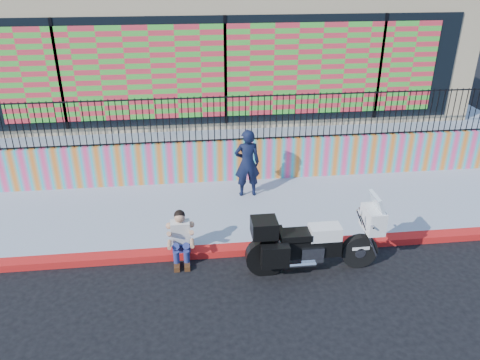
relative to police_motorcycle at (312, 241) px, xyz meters
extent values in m
plane|color=black|center=(-1.19, 0.74, -0.67)|extent=(90.00, 90.00, 0.00)
cube|color=red|center=(-1.19, 0.74, -0.59)|extent=(16.00, 0.30, 0.15)
cube|color=#939DB1|center=(-1.19, 2.39, -0.59)|extent=(16.00, 3.00, 0.15)
cube|color=#F8417C|center=(-1.19, 3.99, 0.03)|extent=(16.00, 0.20, 1.10)
cube|color=#939DB1|center=(-1.19, 9.09, -0.04)|extent=(16.00, 10.00, 1.25)
cube|color=tan|center=(-1.19, 8.89, 2.58)|extent=(14.00, 8.00, 4.00)
cube|color=black|center=(-1.19, 4.87, 2.18)|extent=(12.60, 0.04, 2.80)
cube|color=#E13241|center=(-1.19, 4.84, 2.18)|extent=(11.48, 0.02, 2.40)
cylinder|color=black|center=(0.97, 0.00, -0.31)|extent=(0.71, 0.15, 0.71)
cylinder|color=black|center=(-0.87, 0.00, -0.31)|extent=(0.71, 0.15, 0.71)
cube|color=black|center=(0.05, 0.00, -0.12)|extent=(1.03, 0.30, 0.37)
cube|color=silver|center=(0.00, 0.00, -0.23)|extent=(0.43, 0.37, 0.32)
cube|color=white|center=(0.24, 0.00, 0.18)|extent=(0.60, 0.35, 0.26)
cube|color=black|center=(-0.33, 0.00, 0.16)|extent=(0.60, 0.37, 0.13)
cube|color=white|center=(1.16, 0.00, 0.39)|extent=(0.32, 0.56, 0.45)
cube|color=silver|center=(1.21, 0.00, 0.74)|extent=(0.20, 0.50, 0.37)
cube|color=black|center=(-0.92, 0.00, 0.36)|extent=(0.48, 0.45, 0.32)
cube|color=black|center=(-0.76, -0.32, -0.07)|extent=(0.52, 0.19, 0.43)
cube|color=black|center=(-0.76, 0.32, -0.07)|extent=(0.52, 0.19, 0.43)
cube|color=white|center=(0.97, 0.00, -0.20)|extent=(0.35, 0.17, 0.06)
imported|color=black|center=(-0.84, 3.05, 0.34)|extent=(0.64, 0.43, 1.72)
cube|color=navy|center=(-2.49, 0.77, -0.43)|extent=(0.36, 0.28, 0.18)
cube|color=silver|center=(-2.49, 0.73, -0.08)|extent=(0.38, 0.27, 0.54)
sphere|color=tan|center=(-2.49, 0.69, 0.28)|extent=(0.21, 0.21, 0.21)
cube|color=#472814|center=(-2.59, 0.33, -0.62)|extent=(0.11, 0.26, 0.10)
cube|color=#472814|center=(-2.39, 0.33, -0.62)|extent=(0.11, 0.26, 0.10)
camera|label=1|loc=(-2.23, -7.32, 4.88)|focal=35.00mm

